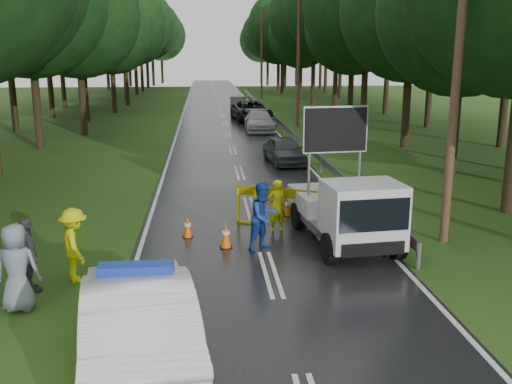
{
  "coord_description": "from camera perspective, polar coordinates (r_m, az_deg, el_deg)",
  "views": [
    {
      "loc": [
        -1.52,
        -12.91,
        5.24
      ],
      "look_at": [
        -0.07,
        3.11,
        1.3
      ],
      "focal_mm": 40.0,
      "sensor_mm": 36.0,
      "label": 1
    }
  ],
  "objects": [
    {
      "name": "queue_car_first",
      "position": [
        27.67,
        2.83,
        4.2
      ],
      "size": [
        1.96,
        3.97,
        1.3
      ],
      "primitive_type": "imported",
      "rotation": [
        0.0,
        0.0,
        0.11
      ],
      "color": "#3F4347",
      "rests_on": "ground"
    },
    {
      "name": "cone_left_mid",
      "position": [
        16.66,
        -6.85,
        -3.52
      ],
      "size": [
        0.31,
        0.31,
        0.65
      ],
      "color": "black",
      "rests_on": "ground"
    },
    {
      "name": "road",
      "position": [
        43.25,
        -3.15,
        6.79
      ],
      "size": [
        7.0,
        140.0,
        0.02
      ],
      "primitive_type": "cube",
      "color": "black",
      "rests_on": "ground"
    },
    {
      "name": "utility_pole_mid",
      "position": [
        41.46,
        4.26,
        13.48
      ],
      "size": [
        1.4,
        0.24,
        10.0
      ],
      "color": "#4E3124",
      "rests_on": "ground"
    },
    {
      "name": "bystander_left",
      "position": [
        13.96,
        -17.68,
        -5.08
      ],
      "size": [
        1.08,
        1.31,
        1.77
      ],
      "primitive_type": "imported",
      "rotation": [
        0.0,
        0.0,
        2.0
      ],
      "color": "#CDDC0B",
      "rests_on": "ground"
    },
    {
      "name": "utility_pole_near",
      "position": [
        16.35,
        19.56,
        12.38
      ],
      "size": [
        1.4,
        0.24,
        10.0
      ],
      "color": "#4E3124",
      "rests_on": "ground"
    },
    {
      "name": "police_sedan",
      "position": [
        10.13,
        -11.69,
        -12.31
      ],
      "size": [
        2.53,
        5.26,
        1.83
      ],
      "rotation": [
        0.0,
        0.0,
        3.3
      ],
      "color": "white",
      "rests_on": "ground"
    },
    {
      "name": "cone_near_left",
      "position": [
        11.4,
        -14.11,
        -11.87
      ],
      "size": [
        0.38,
        0.38,
        0.8
      ],
      "color": "black",
      "rests_on": "ground"
    },
    {
      "name": "guardrail",
      "position": [
        43.15,
        1.81,
        7.51
      ],
      "size": [
        0.12,
        60.06,
        0.7
      ],
      "color": "gray",
      "rests_on": "ground"
    },
    {
      "name": "queue_car_third",
      "position": [
        45.21,
        -0.47,
        8.11
      ],
      "size": [
        3.17,
        5.92,
        1.58
      ],
      "primitive_type": "imported",
      "rotation": [
        0.0,
        0.0,
        0.1
      ],
      "color": "black",
      "rests_on": "ground"
    },
    {
      "name": "bystander_right",
      "position": [
        12.8,
        -22.79,
        -7.0
      ],
      "size": [
        0.98,
        0.7,
        1.87
      ],
      "primitive_type": "imported",
      "rotation": [
        0.0,
        0.0,
        3.02
      ],
      "color": "slate",
      "rests_on": "ground"
    },
    {
      "name": "civilian",
      "position": [
        15.37,
        0.77,
        -2.47
      ],
      "size": [
        1.16,
        1.12,
        1.88
      ],
      "primitive_type": "imported",
      "rotation": [
        0.0,
        0.0,
        0.65
      ],
      "color": "navy",
      "rests_on": "ground"
    },
    {
      "name": "officer",
      "position": [
        16.98,
        2.06,
        -1.4
      ],
      "size": [
        0.67,
        0.54,
        1.6
      ],
      "primitive_type": "imported",
      "rotation": [
        0.0,
        0.0,
        3.45
      ],
      "color": "#C9D30B",
      "rests_on": "ground"
    },
    {
      "name": "cone_center",
      "position": [
        15.7,
        -3.03,
        -4.38
      ],
      "size": [
        0.35,
        0.35,
        0.74
      ],
      "color": "black",
      "rests_on": "ground"
    },
    {
      "name": "utility_pole_far",
      "position": [
        67.25,
        0.57,
        13.61
      ],
      "size": [
        1.4,
        0.24,
        10.0
      ],
      "color": "#4E3124",
      "rests_on": "ground"
    },
    {
      "name": "barrier",
      "position": [
        17.36,
        2.66,
        -0.61
      ],
      "size": [
        2.75,
        1.27,
        1.23
      ],
      "rotation": [
        0.0,
        0.0,
        -0.42
      ],
      "color": "#CFD60B",
      "rests_on": "ground"
    },
    {
      "name": "bystander_mid",
      "position": [
        13.68,
        -21.82,
        -5.93
      ],
      "size": [
        0.93,
        1.06,
        1.72
      ],
      "primitive_type": "imported",
      "rotation": [
        0.0,
        0.0,
        2.19
      ],
      "color": "#3F4147",
      "rests_on": "ground"
    },
    {
      "name": "queue_car_second",
      "position": [
        39.28,
        0.34,
        7.11
      ],
      "size": [
        2.04,
        4.79,
        1.38
      ],
      "primitive_type": "imported",
      "rotation": [
        0.0,
        0.0,
        -0.02
      ],
      "color": "#AEB1B7",
      "rests_on": "ground"
    },
    {
      "name": "ground",
      "position": [
        14.01,
        1.44,
        -8.19
      ],
      "size": [
        160.0,
        160.0,
        0.0
      ],
      "primitive_type": "plane",
      "color": "#1D4012",
      "rests_on": "ground"
    },
    {
      "name": "cone_right",
      "position": [
        15.99,
        12.95,
        -4.5
      ],
      "size": [
        0.32,
        0.32,
        0.67
      ],
      "color": "black",
      "rests_on": "ground"
    },
    {
      "name": "cone_far",
      "position": [
        18.76,
        3.19,
        -1.44
      ],
      "size": [
        0.32,
        0.32,
        0.67
      ],
      "color": "black",
      "rests_on": "ground"
    },
    {
      "name": "work_truck",
      "position": [
        15.94,
        9.11,
        -1.81
      ],
      "size": [
        2.51,
        4.84,
        3.72
      ],
      "rotation": [
        0.0,
        0.0,
        0.1
      ],
      "color": "gray",
      "rests_on": "ground"
    },
    {
      "name": "queue_car_fourth",
      "position": [
        52.26,
        -1.8,
        8.74
      ],
      "size": [
        1.58,
        4.16,
        1.35
      ],
      "primitive_type": "imported",
      "rotation": [
        0.0,
        0.0,
        -0.04
      ],
      "color": "#383A3F",
      "rests_on": "ground"
    }
  ]
}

